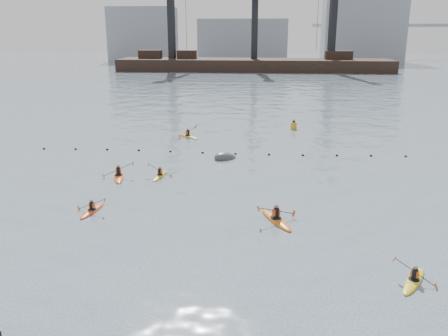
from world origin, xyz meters
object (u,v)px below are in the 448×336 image
Objects in this scene: kayaker_2 at (119,176)px; kayaker_3 at (160,175)px; kayaker_1 at (414,280)px; kayaker_4 at (276,219)px; kayaker_0 at (92,210)px; nav_buoy at (294,126)px; kayaker_5 at (188,136)px; mooring_buoy at (225,159)px.

kayaker_2 is 3.12m from kayaker_3.
kayaker_4 is (-6.02, 6.50, 0.02)m from kayaker_1.
nav_buoy is at bearing 70.78° from kayaker_0.
nav_buoy is at bearing -21.14° from kayaker_5.
kayaker_1 is (17.30, -6.95, 0.00)m from kayaker_0.
kayaker_3 reaches higher than kayaker_0.
kayaker_3 is 7.23m from mooring_buoy.
kayaker_4 reaches higher than nav_buoy.
kayaker_2 is (-0.50, 7.02, 0.02)m from kayaker_0.
kayaker_5 reaches higher than kayaker_1.
mooring_buoy is at bearing 146.78° from kayaker_1.
kayaker_1 is 1.27× the size of mooring_buoy.
kayaker_3 is 11.77m from kayaker_4.
kayaker_2 is 9.76m from mooring_buoy.
kayaker_1 is 22.63m from kayaker_2.
kayaker_2 is 1.62× the size of mooring_buoy.
kayaker_2 is 14.56m from kayaker_5.
kayaker_2 is at bearing -57.67° from kayaker_4.
kayaker_3 is 1.03× the size of kayaker_5.
kayaker_5 is at bearing 97.77° from kayaker_3.
kayaker_4 is at bearing -95.01° from nav_buoy.
kayaker_3 is 2.28× the size of nav_buoy.
kayaker_2 is at bearing -141.30° from mooring_buoy.
nav_buoy is at bearing 37.01° from kayaker_2.
kayaker_1 is 1.00× the size of kayaker_5.
nav_buoy is (14.14, 19.37, 0.28)m from kayaker_2.
kayaker_3 is at bearing -8.39° from kayaker_2.
kayaker_2 is at bearing -147.44° from kayaker_5.
kayaker_1 is at bearing -54.98° from kayaker_2.
kayaker_0 is 1.04× the size of kayaker_1.
kayaker_0 is 0.80× the size of kayaker_4.
mooring_buoy is (-4.17, 13.57, -0.11)m from kayaker_4.
kayaker_3 is at bearing 79.02° from kayaker_0.
kayaker_0 is 2.29× the size of nav_buoy.
kayaker_0 is at bearing -142.31° from kayaker_5.
kayaker_0 is 11.30m from kayaker_4.
kayaker_5 is (-0.13, 13.80, 0.01)m from kayaker_3.
kayaker_0 is 18.65m from kayaker_1.
kayaker_0 is at bearing -102.78° from kayaker_2.
kayaker_4 is at bearing -72.91° from mooring_buoy.
kayaker_4 reaches higher than kayaker_0.
kayaker_2 reaches higher than kayaker_0.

